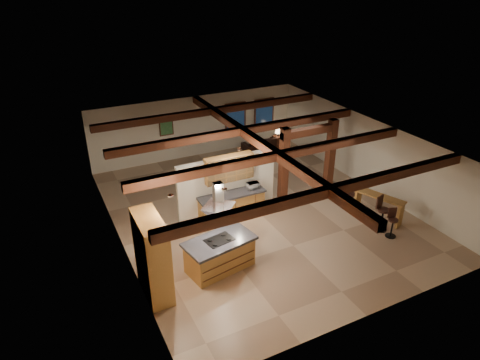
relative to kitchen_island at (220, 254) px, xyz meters
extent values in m
plane|color=tan|center=(2.63, 2.45, -0.52)|extent=(12.00, 12.00, 0.00)
plane|color=silver|center=(2.63, 8.45, 0.93)|extent=(10.00, 0.00, 10.00)
plane|color=silver|center=(2.63, -3.55, 0.93)|extent=(10.00, 0.00, 10.00)
plane|color=silver|center=(-2.37, 2.45, 0.93)|extent=(0.00, 12.00, 12.00)
plane|color=silver|center=(7.63, 2.45, 0.93)|extent=(0.00, 12.00, 12.00)
plane|color=#331910|center=(2.63, 2.45, 2.38)|extent=(12.00, 12.00, 0.00)
cube|color=#3B1C0E|center=(2.63, -1.55, 2.24)|extent=(10.00, 0.25, 0.28)
cube|color=#3B1C0E|center=(2.63, 1.15, 2.24)|extent=(10.00, 0.25, 0.28)
cube|color=#3B1C0E|center=(2.63, 3.75, 2.24)|extent=(10.00, 0.25, 0.28)
cube|color=#3B1C0E|center=(2.63, 6.45, 2.24)|extent=(10.00, 0.25, 0.28)
cube|color=#3B1C0E|center=(2.63, 2.45, 2.24)|extent=(0.28, 12.00, 0.28)
cube|color=#3B1C0E|center=(4.03, 2.95, 0.93)|extent=(0.30, 0.30, 2.90)
cube|color=#3B1C0E|center=(6.23, 2.95, 0.93)|extent=(0.30, 0.30, 2.90)
cube|color=#3B1C0E|center=(5.13, 2.95, 2.08)|extent=(2.50, 0.28, 0.28)
cube|color=silver|center=(1.63, 2.95, 0.58)|extent=(3.80, 0.18, 2.20)
cube|color=#AC7537|center=(-2.04, -0.15, 0.68)|extent=(0.64, 1.60, 2.40)
cube|color=silver|center=(-1.74, -0.15, 0.63)|extent=(0.06, 0.62, 0.95)
cube|color=black|center=(-1.70, -0.15, 0.83)|extent=(0.01, 0.50, 0.28)
cube|color=#AC7537|center=(1.63, 2.56, -0.09)|extent=(2.40, 0.60, 0.86)
cube|color=black|center=(1.63, 2.56, 0.38)|extent=(2.50, 0.66, 0.08)
cube|color=#AC7537|center=(1.63, 2.77, 1.33)|extent=(1.80, 0.34, 0.95)
cube|color=silver|center=(1.63, 2.59, 1.33)|extent=(1.74, 0.02, 0.90)
pyramid|color=silver|center=(0.00, 0.00, 1.21)|extent=(1.10, 1.10, 0.45)
cube|color=silver|center=(0.00, 0.00, 2.02)|extent=(0.26, 0.22, 0.73)
cube|color=#3B1C0E|center=(4.63, 8.39, 0.98)|extent=(1.10, 0.05, 1.70)
cube|color=black|center=(4.63, 8.36, 0.98)|extent=(0.95, 0.02, 1.55)
cube|color=#3B1C0E|center=(6.23, 8.39, 0.98)|extent=(1.10, 0.05, 1.70)
cube|color=black|center=(6.23, 8.36, 0.98)|extent=(0.95, 0.02, 1.55)
cube|color=#3B1C0E|center=(1.13, 8.39, 1.18)|extent=(0.65, 0.04, 0.85)
cube|color=#275C30|center=(1.13, 8.36, 1.18)|extent=(0.55, 0.01, 0.75)
cylinder|color=silver|center=(0.03, -0.35, 2.35)|extent=(0.16, 0.16, 0.03)
cylinder|color=silver|center=(1.63, 1.95, 2.35)|extent=(0.16, 0.16, 0.03)
cylinder|color=silver|center=(-1.37, -0.05, 2.35)|extent=(0.16, 0.16, 0.03)
cube|color=#AC7537|center=(0.00, 0.00, -0.05)|extent=(2.09, 1.30, 0.93)
cube|color=black|center=(0.00, 0.00, 0.45)|extent=(2.24, 1.46, 0.09)
cube|color=black|center=(0.00, 0.00, 0.50)|extent=(0.89, 0.68, 0.02)
imported|color=#3D160F|center=(2.23, 4.82, -0.21)|extent=(1.93, 1.34, 0.62)
imported|color=black|center=(5.73, 7.73, -0.24)|extent=(1.93, 0.79, 0.56)
imported|color=silver|center=(2.49, 2.56, 0.54)|extent=(0.44, 0.31, 0.23)
cube|color=#AC7537|center=(6.25, 0.05, 0.40)|extent=(1.07, 1.84, 0.05)
cube|color=#AC7537|center=(6.54, -0.71, -0.07)|extent=(0.41, 0.23, 0.90)
cube|color=#AC7537|center=(5.95, 0.80, -0.07)|extent=(0.41, 0.23, 0.90)
cube|color=#3B1C0E|center=(6.62, 7.60, -0.23)|extent=(0.50, 0.50, 0.57)
cylinder|color=black|center=(6.62, 7.60, 0.14)|extent=(0.07, 0.07, 0.18)
cone|color=#FFD299|center=(6.62, 7.60, 0.32)|extent=(0.31, 0.31, 0.20)
cylinder|color=black|center=(5.87, -1.05, 0.13)|extent=(0.32, 0.32, 0.06)
cube|color=black|center=(5.92, -0.90, 0.33)|extent=(0.30, 0.12, 0.36)
cylinder|color=black|center=(5.87, -1.05, -0.20)|extent=(0.05, 0.05, 0.63)
cylinder|color=black|center=(5.87, -1.05, -0.50)|extent=(0.36, 0.36, 0.03)
cylinder|color=black|center=(5.85, -0.57, 0.27)|extent=(0.39, 0.39, 0.08)
cube|color=black|center=(5.80, -0.40, 0.52)|extent=(0.37, 0.14, 0.44)
cylinder|color=black|center=(5.85, -0.57, -0.13)|extent=(0.07, 0.07, 0.76)
cylinder|color=black|center=(5.85, -0.57, -0.50)|extent=(0.44, 0.44, 0.03)
cylinder|color=black|center=(5.78, 0.98, 0.14)|extent=(0.33, 0.33, 0.06)
cube|color=black|center=(5.82, 1.13, 0.35)|extent=(0.31, 0.13, 0.37)
cylinder|color=black|center=(5.78, 0.98, -0.19)|extent=(0.06, 0.06, 0.64)
cylinder|color=black|center=(5.78, 0.98, -0.50)|extent=(0.37, 0.37, 0.03)
cube|color=#3B1C0E|center=(1.55, 4.24, -0.11)|extent=(0.41, 0.41, 0.05)
cube|color=#3B1C0E|center=(1.56, 4.43, 0.22)|extent=(0.38, 0.08, 0.68)
cylinder|color=#3B1C0E|center=(1.38, 4.10, -0.33)|extent=(0.05, 0.05, 0.38)
cylinder|color=#3B1C0E|center=(1.69, 4.07, -0.33)|extent=(0.05, 0.05, 0.38)
cylinder|color=#3B1C0E|center=(1.41, 4.40, -0.33)|extent=(0.05, 0.05, 0.38)
cylinder|color=#3B1C0E|center=(1.71, 4.38, -0.33)|extent=(0.05, 0.05, 0.38)
cube|color=#3B1C0E|center=(1.65, 5.50, -0.11)|extent=(0.41, 0.41, 0.05)
cube|color=#3B1C0E|center=(1.63, 5.31, 0.22)|extent=(0.38, 0.08, 0.68)
cylinder|color=#3B1C0E|center=(1.81, 5.64, -0.33)|extent=(0.05, 0.05, 0.38)
cylinder|color=#3B1C0E|center=(1.51, 5.66, -0.33)|extent=(0.05, 0.05, 0.38)
cylinder|color=#3B1C0E|center=(1.79, 5.33, -0.33)|extent=(0.05, 0.05, 0.38)
cylinder|color=#3B1C0E|center=(1.48, 5.36, -0.33)|extent=(0.05, 0.05, 0.38)
cube|color=#3B1C0E|center=(2.18, 4.19, -0.11)|extent=(0.41, 0.41, 0.05)
cube|color=#3B1C0E|center=(2.19, 4.38, 0.22)|extent=(0.38, 0.08, 0.68)
cylinder|color=#3B1C0E|center=(2.01, 4.05, -0.33)|extent=(0.05, 0.05, 0.38)
cylinder|color=#3B1C0E|center=(2.32, 4.02, -0.33)|extent=(0.05, 0.05, 0.38)
cylinder|color=#3B1C0E|center=(2.04, 4.35, -0.33)|extent=(0.05, 0.05, 0.38)
cylinder|color=#3B1C0E|center=(2.34, 4.33, -0.33)|extent=(0.05, 0.05, 0.38)
cube|color=#3B1C0E|center=(2.28, 5.45, -0.11)|extent=(0.41, 0.41, 0.05)
cube|color=#3B1C0E|center=(2.26, 5.26, 0.22)|extent=(0.38, 0.08, 0.68)
cylinder|color=#3B1C0E|center=(2.44, 5.59, -0.33)|extent=(0.05, 0.05, 0.38)
cylinder|color=#3B1C0E|center=(2.14, 5.61, -0.33)|extent=(0.05, 0.05, 0.38)
cylinder|color=#3B1C0E|center=(2.42, 5.28, -0.33)|extent=(0.05, 0.05, 0.38)
cylinder|color=#3B1C0E|center=(2.11, 5.31, -0.33)|extent=(0.05, 0.05, 0.38)
cube|color=#3B1C0E|center=(2.81, 4.14, -0.11)|extent=(0.41, 0.41, 0.05)
cube|color=#3B1C0E|center=(2.82, 4.33, 0.22)|extent=(0.38, 0.08, 0.68)
cylinder|color=#3B1C0E|center=(2.64, 4.00, -0.33)|extent=(0.05, 0.05, 0.38)
cylinder|color=#3B1C0E|center=(2.95, 3.97, -0.33)|extent=(0.05, 0.05, 0.38)
cylinder|color=#3B1C0E|center=(2.67, 4.30, -0.33)|extent=(0.05, 0.05, 0.38)
cylinder|color=#3B1C0E|center=(2.97, 4.28, -0.33)|extent=(0.05, 0.05, 0.38)
cube|color=#3B1C0E|center=(2.91, 5.40, -0.11)|extent=(0.41, 0.41, 0.05)
cube|color=#3B1C0E|center=(2.89, 5.21, 0.22)|extent=(0.38, 0.08, 0.68)
cylinder|color=#3B1C0E|center=(3.07, 5.54, -0.33)|extent=(0.05, 0.05, 0.38)
cylinder|color=#3B1C0E|center=(2.77, 5.56, -0.33)|extent=(0.05, 0.05, 0.38)
cylinder|color=#3B1C0E|center=(3.05, 5.23, -0.33)|extent=(0.05, 0.05, 0.38)
cylinder|color=#3B1C0E|center=(2.74, 5.26, -0.33)|extent=(0.05, 0.05, 0.38)
camera|label=1|loc=(-4.12, -9.59, 7.69)|focal=32.00mm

